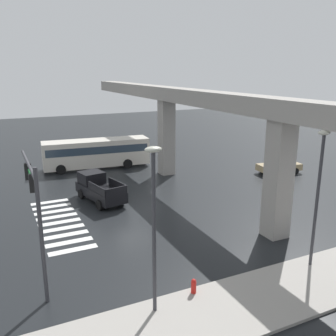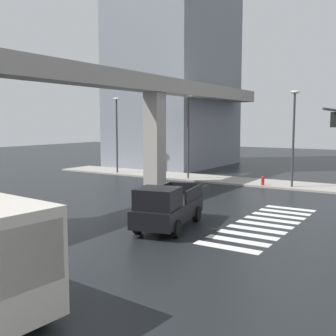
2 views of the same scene
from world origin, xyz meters
TOP-DOWN VIEW (x-y plane):
  - ground_plane at (0.00, 0.00)m, footprint 120.00×120.00m
  - crosswalk_stripes at (-0.00, -5.24)m, footprint 9.35×2.80m
  - elevated_overpass at (0.00, 6.48)m, footprint 53.90×1.82m
  - sidewalk_east at (12.85, 2.00)m, footprint 4.00×36.00m
  - pickup_truck at (-3.15, -1.63)m, footprint 5.39×2.93m
  - city_bus at (-13.04, 0.86)m, footprint 3.52×10.98m
  - sedan_tan at (-3.19, 16.68)m, footprint 2.32×4.47m
  - traffic_signal_mast at (7.11, -7.28)m, footprint 6.49×0.32m
  - street_lamp_near_corner at (11.65, -3.28)m, footprint 0.44×0.70m
  - street_lamp_mid_block at (11.65, 5.59)m, footprint 0.44×0.70m
  - fire_hydrant at (11.25, -1.18)m, footprint 0.24×0.24m

SIDE VIEW (x-z plane):
  - ground_plane at x=0.00m, z-range 0.00..0.00m
  - crosswalk_stripes at x=0.00m, z-range 0.00..0.01m
  - sidewalk_east at x=12.85m, z-range 0.00..0.15m
  - fire_hydrant at x=11.25m, z-range 0.01..0.86m
  - sedan_tan at x=-3.19m, z-range -0.01..1.71m
  - pickup_truck at x=-3.15m, z-range -0.05..2.03m
  - city_bus at x=-13.04m, z-range 0.23..3.22m
  - traffic_signal_mast at x=7.11m, z-range 1.29..7.49m
  - street_lamp_near_corner at x=11.65m, z-range 0.94..8.18m
  - street_lamp_mid_block at x=11.65m, z-range 0.94..8.18m
  - elevated_overpass at x=0.00m, z-range 2.89..11.33m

